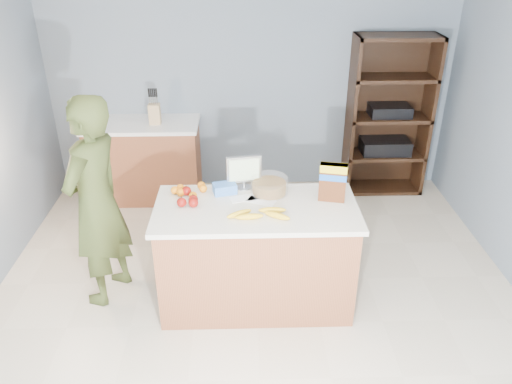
{
  "coord_description": "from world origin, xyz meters",
  "views": [
    {
      "loc": [
        -0.1,
        -3.0,
        2.77
      ],
      "look_at": [
        0.0,
        0.35,
        1.0
      ],
      "focal_mm": 35.0,
      "sensor_mm": 36.0,
      "label": 1
    }
  ],
  "objects_px": {
    "shelving_unit": "(387,119)",
    "cereal_box": "(333,180)",
    "tv": "(244,171)",
    "counter_peninsula": "(256,259)",
    "person": "(96,203)"
  },
  "relations": [
    {
      "from": "shelving_unit",
      "to": "cereal_box",
      "type": "height_order",
      "value": "shelving_unit"
    },
    {
      "from": "shelving_unit",
      "to": "tv",
      "type": "height_order",
      "value": "shelving_unit"
    },
    {
      "from": "counter_peninsula",
      "to": "cereal_box",
      "type": "bearing_deg",
      "value": 8.34
    },
    {
      "from": "counter_peninsula",
      "to": "person",
      "type": "bearing_deg",
      "value": 173.8
    },
    {
      "from": "counter_peninsula",
      "to": "cereal_box",
      "type": "relative_size",
      "value": 5.09
    },
    {
      "from": "person",
      "to": "tv",
      "type": "height_order",
      "value": "person"
    },
    {
      "from": "shelving_unit",
      "to": "person",
      "type": "bearing_deg",
      "value": -145.64
    },
    {
      "from": "counter_peninsula",
      "to": "shelving_unit",
      "type": "xyz_separation_m",
      "value": [
        1.55,
        2.05,
        0.45
      ]
    },
    {
      "from": "tv",
      "to": "person",
      "type": "bearing_deg",
      "value": -171.47
    },
    {
      "from": "counter_peninsula",
      "to": "shelving_unit",
      "type": "distance_m",
      "value": 2.61
    },
    {
      "from": "tv",
      "to": "counter_peninsula",
      "type": "bearing_deg",
      "value": -73.87
    },
    {
      "from": "counter_peninsula",
      "to": "tv",
      "type": "xyz_separation_m",
      "value": [
        -0.09,
        0.31,
        0.64
      ]
    },
    {
      "from": "shelving_unit",
      "to": "person",
      "type": "distance_m",
      "value": 3.39
    },
    {
      "from": "shelving_unit",
      "to": "cereal_box",
      "type": "bearing_deg",
      "value": -116.1
    },
    {
      "from": "shelving_unit",
      "to": "person",
      "type": "relative_size",
      "value": 1.03
    }
  ]
}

